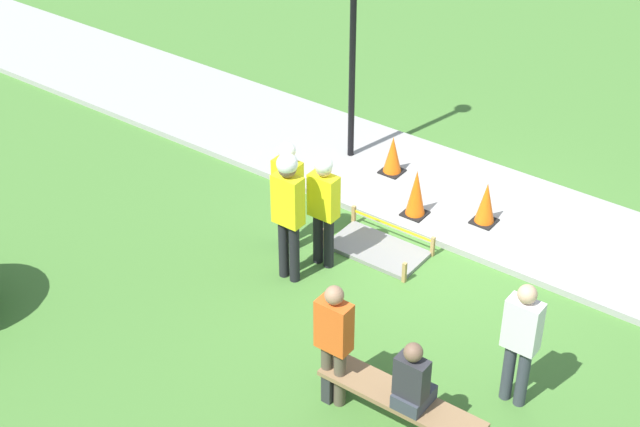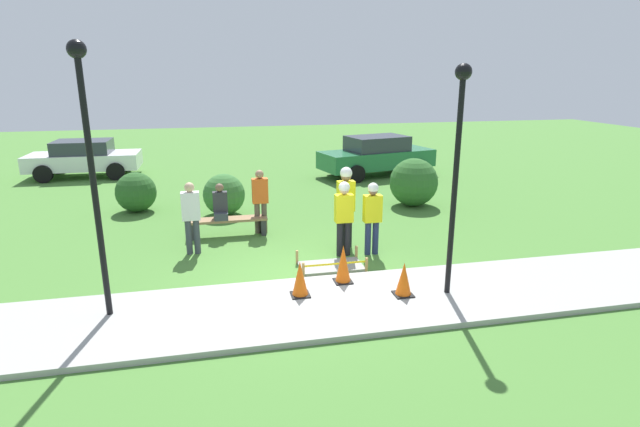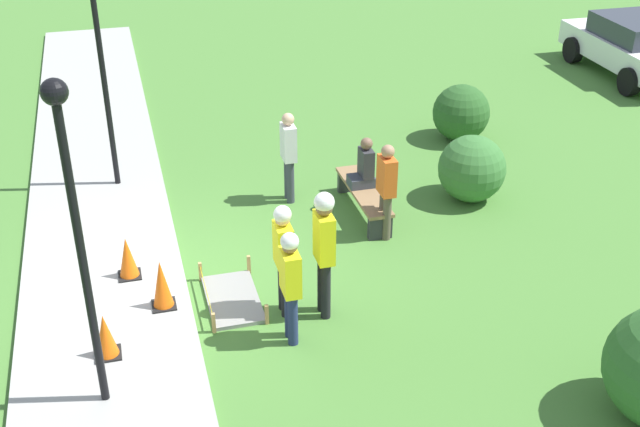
# 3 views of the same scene
# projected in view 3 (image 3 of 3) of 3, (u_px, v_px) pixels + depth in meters

# --- Properties ---
(ground_plane) EXTENTS (60.00, 60.00, 0.00)m
(ground_plane) POSITION_uv_depth(u_px,v_px,m) (185.00, 279.00, 12.19)
(ground_plane) COLOR #477A33
(sidewalk) EXTENTS (28.00, 2.39, 0.10)m
(sidewalk) POSITION_uv_depth(u_px,v_px,m) (104.00, 288.00, 11.89)
(sidewalk) COLOR #9E9E99
(sidewalk) RESTS_ON ground_plane
(wet_concrete_patch) EXTENTS (1.39, 0.79, 0.31)m
(wet_concrete_patch) POSITION_uv_depth(u_px,v_px,m) (233.00, 299.00, 11.67)
(wet_concrete_patch) COLOR gray
(wet_concrete_patch) RESTS_ON ground_plane
(traffic_cone_near_patch) EXTENTS (0.34, 0.34, 0.66)m
(traffic_cone_near_patch) POSITION_uv_depth(u_px,v_px,m) (128.00, 257.00, 11.94)
(traffic_cone_near_patch) COLOR black
(traffic_cone_near_patch) RESTS_ON sidewalk
(traffic_cone_far_patch) EXTENTS (0.34, 0.34, 0.75)m
(traffic_cone_far_patch) POSITION_uv_depth(u_px,v_px,m) (162.00, 284.00, 11.24)
(traffic_cone_far_patch) COLOR black
(traffic_cone_far_patch) RESTS_ON sidewalk
(traffic_cone_sidewalk_edge) EXTENTS (0.34, 0.34, 0.63)m
(traffic_cone_sidewalk_edge) POSITION_uv_depth(u_px,v_px,m) (105.00, 336.00, 10.30)
(traffic_cone_sidewalk_edge) COLOR black
(traffic_cone_sidewalk_edge) RESTS_ON sidewalk
(park_bench) EXTENTS (1.97, 0.44, 0.46)m
(park_bench) POSITION_uv_depth(u_px,v_px,m) (364.00, 196.00, 13.86)
(park_bench) COLOR #2D2D33
(park_bench) RESTS_ON ground_plane
(person_seated_on_bench) EXTENTS (0.36, 0.44, 0.89)m
(person_seated_on_bench) POSITION_uv_depth(u_px,v_px,m) (364.00, 167.00, 13.78)
(person_seated_on_bench) COLOR #383D47
(person_seated_on_bench) RESTS_ON park_bench
(worker_supervisor) EXTENTS (0.40, 0.25, 1.71)m
(worker_supervisor) POSITION_uv_depth(u_px,v_px,m) (283.00, 251.00, 10.97)
(worker_supervisor) COLOR black
(worker_supervisor) RESTS_ON ground_plane
(worker_assistant) EXTENTS (0.40, 0.24, 1.67)m
(worker_assistant) POSITION_uv_depth(u_px,v_px,m) (290.00, 279.00, 10.43)
(worker_assistant) COLOR navy
(worker_assistant) RESTS_ON ground_plane
(worker_trainee) EXTENTS (0.40, 0.28, 1.93)m
(worker_trainee) POSITION_uv_depth(u_px,v_px,m) (324.00, 242.00, 10.86)
(worker_trainee) COLOR black
(worker_trainee) RESTS_ON ground_plane
(bystander_in_orange_shirt) EXTENTS (0.40, 0.22, 1.65)m
(bystander_in_orange_shirt) POSITION_uv_depth(u_px,v_px,m) (386.00, 186.00, 12.88)
(bystander_in_orange_shirt) COLOR brown
(bystander_in_orange_shirt) RESTS_ON ground_plane
(bystander_in_gray_shirt) EXTENTS (0.40, 0.22, 1.67)m
(bystander_in_gray_shirt) POSITION_uv_depth(u_px,v_px,m) (289.00, 152.00, 14.01)
(bystander_in_gray_shirt) COLOR #383D47
(bystander_in_gray_shirt) RESTS_ON ground_plane
(lamppost_near) EXTENTS (0.28, 0.28, 4.06)m
(lamppost_near) POSITION_uv_depth(u_px,v_px,m) (74.00, 206.00, 8.46)
(lamppost_near) COLOR black
(lamppost_near) RESTS_ON sidewalk
(lamppost_far) EXTENTS (0.28, 0.28, 4.37)m
(lamppost_far) POSITION_uv_depth(u_px,v_px,m) (98.00, 33.00, 13.48)
(lamppost_far) COLOR black
(lamppost_far) RESTS_ON sidewalk
(parked_car_white) EXTENTS (4.17, 2.07, 1.45)m
(parked_car_white) POSITION_uv_depth(u_px,v_px,m) (634.00, 46.00, 20.10)
(parked_car_white) COLOR white
(parked_car_white) RESTS_ON ground_plane
(shrub_rounded_near) EXTENTS (1.21, 1.21, 1.21)m
(shrub_rounded_near) POSITION_uv_depth(u_px,v_px,m) (472.00, 169.00, 14.21)
(shrub_rounded_near) COLOR #387033
(shrub_rounded_near) RESTS_ON ground_plane
(shrub_rounded_mid) EXTENTS (1.18, 1.18, 1.18)m
(shrub_rounded_mid) POSITION_uv_depth(u_px,v_px,m) (461.00, 113.00, 16.57)
(shrub_rounded_mid) COLOR #285623
(shrub_rounded_mid) RESTS_ON ground_plane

